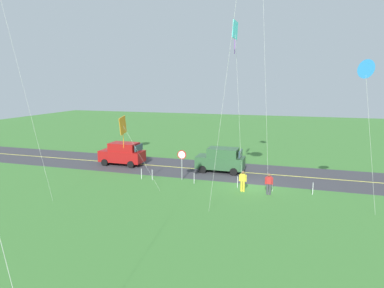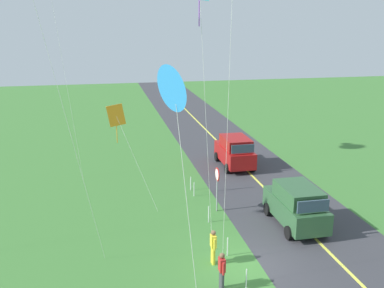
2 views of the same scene
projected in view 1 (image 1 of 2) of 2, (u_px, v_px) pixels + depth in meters
The scene contains 17 objects.
ground_plane at pixel (252, 187), 26.81m from camera, with size 120.00×120.00×0.10m, color #3D7533.
asphalt_road at pixel (257, 173), 30.56m from camera, with size 120.00×7.00×0.00m, color #38383D.
road_centre_stripe at pixel (257, 173), 30.56m from camera, with size 120.00×0.16×0.00m, color #E5E04C.
car_suv_foreground at pixel (221, 160), 30.96m from camera, with size 4.40×2.12×2.24m.
car_parked_east_near at pixel (123, 153), 33.64m from camera, with size 4.40×2.12×2.24m.
stop_sign at pixel (182, 159), 28.27m from camera, with size 0.76×0.08×2.56m.
person_adult_near at pixel (243, 180), 25.37m from camera, with size 0.58×0.22×1.60m.
person_adult_companion at pixel (269, 183), 24.66m from camera, with size 0.58×0.22×1.60m.
kite_red_low at pixel (235, 34), 23.20m from camera, with size 0.87×1.03×12.38m.
kite_yellow_high at pixel (365, 69), 19.14m from camera, with size 2.01×1.08×9.48m.
kite_cyan_top at pixel (123, 127), 23.47m from camera, with size 1.93×2.55×5.87m.
fence_post_0 at pixel (313, 189), 24.74m from camera, with size 0.05×0.05×0.90m, color silver.
fence_post_1 at pixel (272, 185), 25.58m from camera, with size 0.05×0.05×0.90m, color silver.
fence_post_2 at pixel (238, 182), 26.35m from camera, with size 0.05×0.05×0.90m, color silver.
fence_post_3 at pixel (194, 178), 27.38m from camera, with size 0.05×0.05×0.90m, color silver.
fence_post_4 at pixel (141, 174), 28.74m from camera, with size 0.05×0.05×0.90m, color silver.
fence_post_5 at pixel (152, 175), 28.45m from camera, with size 0.05×0.05×0.90m, color silver.
Camera 1 is at (-3.01, 26.01, 8.15)m, focal length 31.43 mm.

